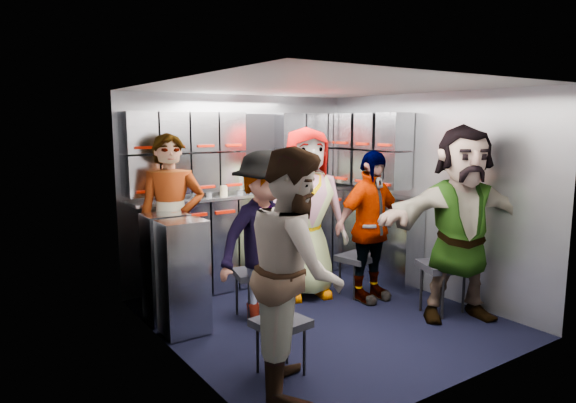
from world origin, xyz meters
TOP-DOWN VIEW (x-y plane):
  - floor at (0.00, 0.00)m, footprint 3.00×3.00m
  - wall_back at (0.00, 1.50)m, footprint 2.80×0.04m
  - wall_left at (-1.40, 0.00)m, footprint 0.04×3.00m
  - wall_right at (1.40, 0.00)m, footprint 0.04×3.00m
  - ceiling at (0.00, 0.00)m, footprint 2.80×3.00m
  - cart_bank_back at (0.00, 1.29)m, footprint 2.68×0.38m
  - cart_bank_left at (-1.19, 0.56)m, footprint 0.38×0.76m
  - counter at (0.00, 1.29)m, footprint 2.68×0.42m
  - locker_bank_back at (0.00, 1.35)m, footprint 2.68×0.28m
  - locker_bank_right at (1.25, 0.70)m, footprint 0.28×1.00m
  - right_cabinet at (1.25, 0.60)m, footprint 0.28×1.20m
  - coffee_niche at (0.18, 1.41)m, footprint 0.46×0.16m
  - red_latch_strip at (0.00, 1.09)m, footprint 2.60×0.02m
  - jump_seat_near_left at (-0.90, -0.69)m, footprint 0.38×0.37m
  - jump_seat_mid_left at (-0.47, 0.40)m, footprint 0.45×0.43m
  - jump_seat_center at (0.26, 0.77)m, footprint 0.43×0.42m
  - jump_seat_mid_right at (0.71, 0.30)m, footprint 0.42×0.40m
  - jump_seat_near_right at (1.05, -0.53)m, footprint 0.52×0.51m
  - attendant_standing at (-1.05, 0.95)m, footprint 0.73×0.62m
  - attendant_arc_a at (-0.90, -0.87)m, footprint 0.95×1.01m
  - attendant_arc_b at (-0.47, 0.22)m, footprint 1.08×0.72m
  - attendant_arc_c at (0.26, 0.59)m, footprint 0.98×0.78m
  - attendant_arc_d at (0.71, 0.12)m, footprint 0.91×0.42m
  - attendant_arc_e at (1.05, -0.71)m, footprint 1.71×1.24m
  - bottle_left at (-0.16, 1.24)m, footprint 0.07×0.07m
  - bottle_mid at (-0.52, 1.24)m, footprint 0.06×0.06m
  - bottle_right at (0.72, 1.24)m, footprint 0.06×0.06m
  - cup_left at (-0.36, 1.23)m, footprint 0.08×0.08m
  - cup_right at (1.01, 1.23)m, footprint 0.07×0.07m

SIDE VIEW (x-z plane):
  - floor at x=0.00m, z-range 0.00..0.00m
  - jump_seat_near_left at x=-0.90m, z-range 0.16..0.57m
  - jump_seat_mid_right at x=0.71m, z-range 0.16..0.59m
  - jump_seat_mid_left at x=-0.47m, z-range 0.17..0.60m
  - jump_seat_center at x=0.26m, z-range 0.18..0.64m
  - jump_seat_near_right at x=1.05m, z-range 0.18..0.67m
  - cart_bank_back at x=0.00m, z-range 0.00..0.99m
  - cart_bank_left at x=-1.19m, z-range 0.00..0.99m
  - right_cabinet at x=1.25m, z-range 0.00..1.00m
  - attendant_arc_d at x=0.71m, z-range 0.00..1.52m
  - attendant_arc_b at x=-0.47m, z-range 0.00..1.56m
  - attendant_arc_a at x=-0.90m, z-range 0.00..1.64m
  - attendant_standing at x=-1.05m, z-range 0.00..1.70m
  - attendant_arc_c at x=0.26m, z-range 0.00..1.75m
  - red_latch_strip at x=0.00m, z-range 0.86..0.90m
  - attendant_arc_e at x=1.05m, z-range 0.00..1.78m
  - counter at x=0.00m, z-range 1.00..1.03m
  - wall_back at x=0.00m, z-range 0.00..2.10m
  - wall_left at x=-1.40m, z-range 0.00..2.10m
  - wall_right at x=1.40m, z-range 0.00..2.10m
  - cup_right at x=1.01m, z-range 1.03..1.13m
  - cup_left at x=-0.36m, z-range 1.03..1.14m
  - bottle_right at x=0.72m, z-range 1.03..1.28m
  - bottle_mid at x=-0.52m, z-range 1.03..1.29m
  - bottle_left at x=-0.16m, z-range 1.03..1.30m
  - coffee_niche at x=0.18m, z-range 1.05..1.89m
  - locker_bank_back at x=0.00m, z-range 1.08..1.90m
  - locker_bank_right at x=1.25m, z-range 1.08..1.90m
  - ceiling at x=0.00m, z-range 2.09..2.11m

